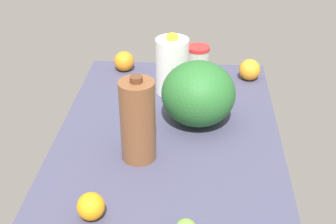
% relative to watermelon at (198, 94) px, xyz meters
% --- Properties ---
extents(countertop, '(1.20, 0.76, 0.03)m').
position_rel_watermelon_xyz_m(countertop, '(0.11, -0.10, -0.13)').
color(countertop, '#40405A').
rests_on(countertop, ground).
extents(watermelon, '(0.26, 0.26, 0.23)m').
position_rel_watermelon_xyz_m(watermelon, '(0.00, 0.00, 0.00)').
color(watermelon, '#27662B').
rests_on(watermelon, countertop).
extents(chocolate_milk_jug, '(0.11, 0.11, 0.28)m').
position_rel_watermelon_xyz_m(chocolate_milk_jug, '(0.23, -0.18, 0.02)').
color(chocolate_milk_jug, brown).
rests_on(chocolate_milk_jug, countertop).
extents(milk_jug, '(0.13, 0.13, 0.24)m').
position_rel_watermelon_xyz_m(milk_jug, '(-0.22, -0.11, -0.00)').
color(milk_jug, white).
rests_on(milk_jug, countertop).
extents(tumbler_cup, '(0.09, 0.09, 0.16)m').
position_rel_watermelon_xyz_m(tumbler_cup, '(-0.31, -0.01, -0.03)').
color(tumbler_cup, beige).
rests_on(tumbler_cup, countertop).
extents(orange_near_front, '(0.09, 0.09, 0.09)m').
position_rel_watermelon_xyz_m(orange_near_front, '(-0.40, -0.32, -0.07)').
color(orange_near_front, orange).
rests_on(orange_near_front, countertop).
extents(orange_loose, '(0.08, 0.08, 0.08)m').
position_rel_watermelon_xyz_m(orange_loose, '(0.51, -0.27, -0.08)').
color(orange_loose, orange).
rests_on(orange_loose, countertop).
extents(orange_by_jug, '(0.09, 0.09, 0.09)m').
position_rel_watermelon_xyz_m(orange_by_jug, '(-0.35, 0.21, -0.07)').
color(orange_by_jug, orange).
rests_on(orange_by_jug, countertop).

